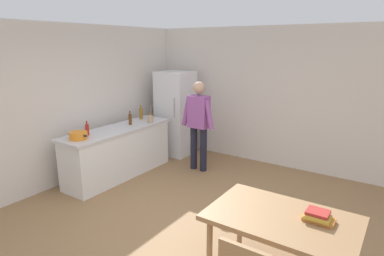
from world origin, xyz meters
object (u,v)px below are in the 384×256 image
(dining_table, at_px, (282,223))
(bottle_beer_brown, at_px, (130,119))
(cooking_pot, at_px, (78,136))
(bottle_sauce_red, at_px, (87,129))
(person, at_px, (199,120))
(bottle_oil_amber, at_px, (141,113))
(refrigerator, at_px, (176,114))
(utensil_jar, at_px, (150,118))
(book_stack, at_px, (318,217))

(dining_table, distance_m, bottle_beer_brown, 3.70)
(cooking_pot, xyz_separation_m, bottle_beer_brown, (-0.01, 1.16, 0.05))
(bottle_sauce_red, bearing_deg, person, 55.73)
(bottle_beer_brown, height_order, bottle_oil_amber, bottle_oil_amber)
(refrigerator, xyz_separation_m, cooking_pot, (-0.09, -2.44, 0.06))
(person, bearing_deg, refrigerator, 149.77)
(utensil_jar, relative_size, book_stack, 1.14)
(person, height_order, utensil_jar, person)
(person, height_order, bottle_beer_brown, person)
(cooking_pot, relative_size, bottle_sauce_red, 1.67)
(cooking_pot, relative_size, book_stack, 1.43)
(dining_table, relative_size, bottle_oil_amber, 5.00)
(refrigerator, bearing_deg, bottle_beer_brown, -94.45)
(utensil_jar, distance_m, book_stack, 3.88)
(cooking_pot, height_order, bottle_sauce_red, bottle_sauce_red)
(bottle_sauce_red, bearing_deg, cooking_pot, -71.42)
(person, bearing_deg, dining_table, -42.41)
(dining_table, distance_m, utensil_jar, 3.67)
(book_stack, bearing_deg, bottle_oil_amber, 155.25)
(person, relative_size, utensil_jar, 5.31)
(utensil_jar, bearing_deg, bottle_oil_amber, 161.50)
(bottle_oil_amber, relative_size, book_stack, 1.00)
(bottle_oil_amber, bearing_deg, cooking_pot, -84.47)
(refrigerator, distance_m, bottle_oil_amber, 0.87)
(bottle_sauce_red, bearing_deg, dining_table, -8.23)
(utensil_jar, bearing_deg, book_stack, -25.33)
(utensil_jar, xyz_separation_m, bottle_oil_amber, (-0.34, 0.12, 0.04))
(book_stack, bearing_deg, bottle_beer_brown, 160.36)
(person, bearing_deg, bottle_sauce_red, -124.27)
(person, bearing_deg, bottle_beer_brown, -145.40)
(bottle_oil_amber, height_order, book_stack, bottle_oil_amber)
(bottle_sauce_red, bearing_deg, bottle_oil_amber, 93.16)
(bottle_beer_brown, bearing_deg, bottle_sauce_red, -94.42)
(person, bearing_deg, book_stack, -37.62)
(bottle_beer_brown, xyz_separation_m, bottle_oil_amber, (-0.15, 0.45, 0.01))
(dining_table, height_order, cooking_pot, cooking_pot)
(dining_table, relative_size, bottle_sauce_red, 5.83)
(refrigerator, distance_m, utensil_jar, 0.95)
(bottle_beer_brown, height_order, book_stack, bottle_beer_brown)
(book_stack, bearing_deg, person, 142.38)
(dining_table, bearing_deg, person, 137.59)
(dining_table, height_order, bottle_beer_brown, bottle_beer_brown)
(utensil_jar, height_order, bottle_oil_amber, utensil_jar)
(refrigerator, xyz_separation_m, utensil_jar, (0.10, -0.94, 0.08))
(refrigerator, height_order, utensil_jar, refrigerator)
(person, relative_size, dining_table, 1.21)
(bottle_sauce_red, bearing_deg, bottle_beer_brown, 85.58)
(cooking_pot, xyz_separation_m, bottle_oil_amber, (-0.16, 1.61, 0.06))
(cooking_pot, distance_m, bottle_sauce_red, 0.25)
(bottle_oil_amber, bearing_deg, person, 12.75)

